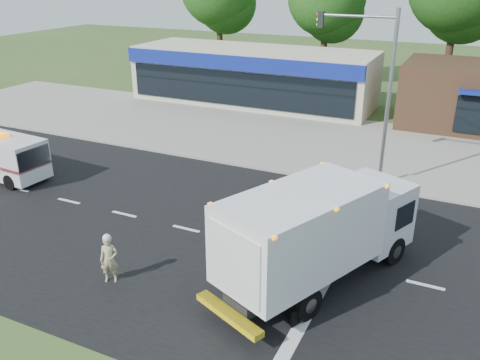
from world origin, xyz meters
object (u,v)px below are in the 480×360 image
(ambulance_van, at_px, (2,155))
(traffic_signal_pole, at_px, (376,81))
(ems_box_truck, at_px, (318,229))
(emergency_worker, at_px, (109,258))

(ambulance_van, height_order, traffic_signal_pole, traffic_signal_pole)
(ems_box_truck, distance_m, emergency_worker, 6.77)
(emergency_worker, xyz_separation_m, traffic_signal_pole, (5.72, 11.73, 4.07))
(traffic_signal_pole, bearing_deg, ems_box_truck, -87.81)
(emergency_worker, bearing_deg, ems_box_truck, -4.86)
(emergency_worker, xyz_separation_m, ambulance_van, (-10.35, 4.94, 0.30))
(ambulance_van, relative_size, traffic_signal_pole, 0.62)
(emergency_worker, relative_size, traffic_signal_pole, 0.22)
(ems_box_truck, xyz_separation_m, ambulance_van, (-16.41, 2.16, -0.83))
(emergency_worker, relative_size, ambulance_van, 0.35)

